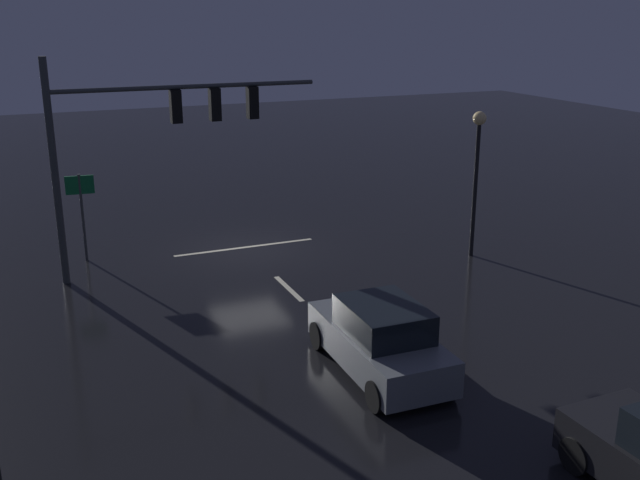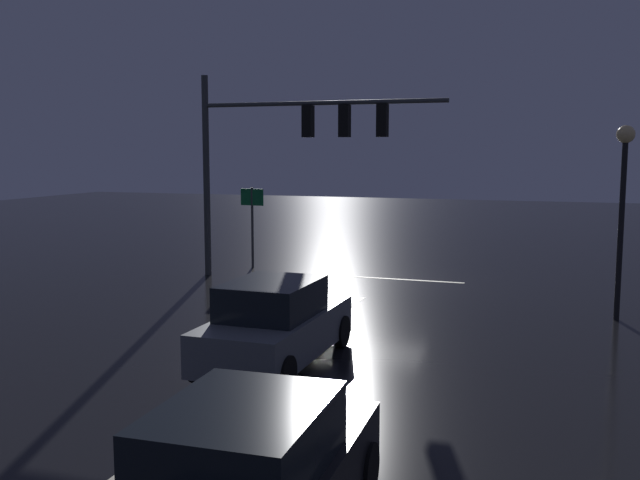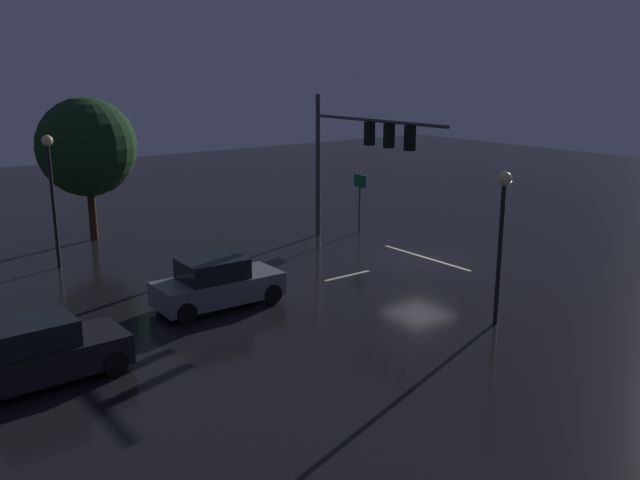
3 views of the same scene
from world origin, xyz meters
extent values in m
plane|color=black|center=(0.00, 0.00, 0.00)|extent=(80.00, 80.00, 0.00)
cylinder|color=#383A3D|center=(6.04, 0.88, 3.35)|extent=(0.22, 0.22, 6.70)
cylinder|color=#383A3D|center=(1.99, 0.88, 5.71)|extent=(8.10, 0.14, 0.14)
cube|color=black|center=(2.40, 0.88, 5.14)|extent=(0.32, 0.36, 1.00)
sphere|color=black|center=(2.40, 0.69, 5.46)|extent=(0.20, 0.20, 0.20)
sphere|color=black|center=(2.40, 0.69, 5.14)|extent=(0.20, 0.20, 0.20)
sphere|color=#19F24C|center=(2.40, 0.69, 4.82)|extent=(0.20, 0.20, 0.20)
cube|color=black|center=(1.18, 0.88, 5.14)|extent=(0.32, 0.36, 1.00)
sphere|color=black|center=(1.18, 0.69, 5.46)|extent=(0.20, 0.20, 0.20)
sphere|color=black|center=(1.18, 0.69, 5.14)|extent=(0.20, 0.20, 0.20)
sphere|color=#19F24C|center=(1.18, 0.69, 4.82)|extent=(0.20, 0.20, 0.20)
cube|color=black|center=(-0.03, 0.88, 5.14)|extent=(0.32, 0.36, 1.00)
sphere|color=black|center=(-0.03, 0.69, 5.46)|extent=(0.20, 0.20, 0.20)
sphere|color=black|center=(-0.03, 0.69, 5.14)|extent=(0.20, 0.20, 0.20)
sphere|color=#19F24C|center=(-0.03, 0.69, 4.82)|extent=(0.20, 0.20, 0.20)
cube|color=beige|center=(0.00, 4.00, 0.00)|extent=(0.16, 2.20, 0.01)
cube|color=beige|center=(0.00, 10.00, 0.00)|extent=(0.16, 2.20, 0.01)
cube|color=beige|center=(0.00, -0.32, 0.00)|extent=(5.00, 0.16, 0.01)
cube|color=slate|center=(-0.05, 9.68, 0.62)|extent=(1.88, 4.33, 0.80)
cube|color=black|center=(-0.05, 9.88, 1.36)|extent=(1.64, 2.13, 0.68)
cylinder|color=black|center=(0.76, 8.06, 0.34)|extent=(0.23, 0.68, 0.68)
cylinder|color=black|center=(-0.92, 8.09, 0.34)|extent=(0.23, 0.68, 0.68)
cylinder|color=black|center=(0.82, 11.26, 0.34)|extent=(0.23, 0.68, 0.68)
cylinder|color=black|center=(-0.86, 11.29, 0.34)|extent=(0.23, 0.68, 0.68)
sphere|color=#F9EFC6|center=(0.56, 7.55, 0.67)|extent=(0.20, 0.20, 0.20)
sphere|color=#F9EFC6|center=(-0.74, 7.57, 0.67)|extent=(0.20, 0.20, 0.20)
cube|color=black|center=(-2.39, 16.31, 1.36)|extent=(1.66, 2.14, 0.68)
cylinder|color=black|center=(-1.50, 14.53, 0.34)|extent=(0.24, 0.69, 0.68)
cylinder|color=black|center=(-3.18, 14.49, 0.34)|extent=(0.24, 0.69, 0.68)
sphere|color=#F9EFC6|center=(-1.68, 14.01, 0.67)|extent=(0.20, 0.20, 0.20)
sphere|color=#F9EFC6|center=(-2.98, 13.97, 0.67)|extent=(0.20, 0.20, 0.20)
cylinder|color=black|center=(-6.77, 3.51, 2.22)|extent=(0.14, 0.14, 4.44)
sphere|color=#F9D88C|center=(-6.77, 3.51, 4.62)|extent=(0.44, 0.44, 0.44)
cylinder|color=#383A3D|center=(5.23, -1.05, 1.45)|extent=(0.09, 0.09, 2.91)
cube|color=#0F6033|center=(5.23, -1.05, 2.56)|extent=(0.90, 0.14, 0.60)
camera|label=1|loc=(7.16, 23.20, 7.94)|focal=41.35mm
camera|label=2|loc=(-5.34, 22.59, 4.23)|focal=40.21mm
camera|label=3|loc=(-19.53, 20.13, 7.84)|focal=38.18mm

